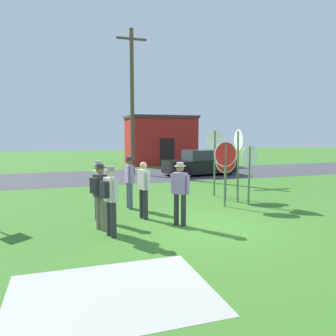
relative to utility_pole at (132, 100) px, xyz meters
The scene contains 17 objects.
ground_plane 12.62m from the utility_pole, 92.91° to the right, with size 80.00×80.00×0.00m, color #3D7528.
street_asphalt 4.61m from the utility_pole, 128.51° to the right, with size 60.00×6.40×0.01m, color #424247.
concrete_path 15.92m from the utility_pole, 103.25° to the right, with size 3.20×2.40×0.01m, color #ADAAA3.
building_background 7.34m from the utility_pole, 59.16° to the left, with size 5.36×3.87×3.87m.
utility_pole is the anchor object (origin of this frame).
parked_car_on_street 5.64m from the utility_pole, 23.87° to the right, with size 4.42×2.25×1.51m.
stop_sign_leaning_right 10.54m from the utility_pole, 78.31° to the right, with size 0.72×0.16×2.10m.
stop_sign_tallest 9.91m from the utility_pole, 78.53° to the right, with size 0.12×0.76×2.66m.
stop_sign_rear_left 10.33m from the utility_pole, 83.44° to the right, with size 0.86×0.08×2.24m.
stop_sign_nearest 9.53m from the utility_pole, 79.07° to the right, with size 0.87×0.08×1.90m.
stop_sign_far_back 8.59m from the utility_pole, 78.50° to the right, with size 0.74×0.07×2.65m.
person_on_left 12.27m from the utility_pole, 106.11° to the right, with size 0.45×0.51×1.74m.
person_in_teal 12.82m from the utility_pole, 104.50° to the right, with size 0.43×0.54×1.74m.
person_holding_notes 12.12m from the utility_pole, 95.64° to the right, with size 0.42×0.44×1.74m.
person_in_blue 9.97m from the utility_pole, 102.67° to the right, with size 0.31×0.57×1.74m.
person_with_sunhat 11.28m from the utility_pole, 100.28° to the right, with size 0.32×0.55×1.69m.
person_in_dark_shirt 11.40m from the utility_pole, 107.11° to the right, with size 0.37×0.51×1.74m.
Camera 1 is at (-3.60, -8.11, 2.54)m, focal length 35.38 mm.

